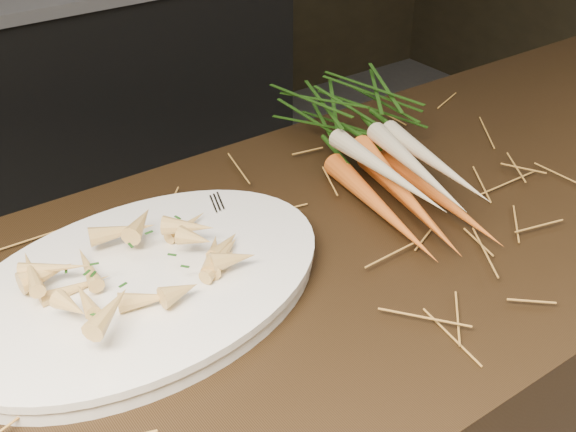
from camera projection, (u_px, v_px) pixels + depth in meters
name	position (u px, v px, depth m)	size (l,w,h in m)	color
back_counter	(50.00, 98.00, 2.68)	(1.82, 0.62, 0.84)	black
straw_bedding	(268.00, 264.00, 0.99)	(1.40, 0.60, 0.02)	olive
root_veg_bunch	(363.00, 139.00, 1.21)	(0.29, 0.57, 0.10)	#D75C22
serving_platter	(144.00, 289.00, 0.93)	(0.51, 0.34, 0.03)	white
roasted_veg_heap	(141.00, 263.00, 0.91)	(0.25, 0.18, 0.06)	#BF8A44
serving_fork	(261.00, 231.00, 1.02)	(0.02, 0.19, 0.00)	silver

